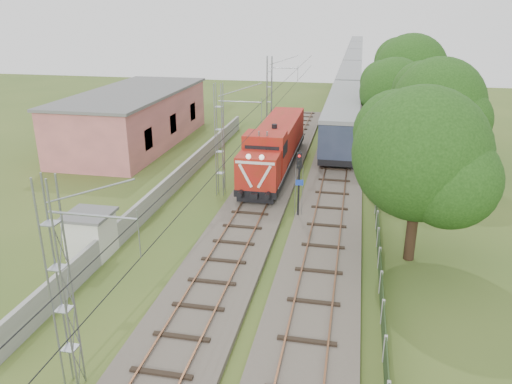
% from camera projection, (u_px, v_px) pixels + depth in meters
% --- Properties ---
extents(ground, '(140.00, 140.00, 0.00)m').
position_uv_depth(ground, '(216.00, 281.00, 24.88)').
color(ground, '#39531F').
rests_on(ground, ground).
extents(track_main, '(4.20, 70.00, 0.45)m').
position_uv_depth(track_main, '(246.00, 222.00, 31.24)').
color(track_main, '#6B6054').
rests_on(track_main, ground).
extents(track_side, '(4.20, 80.00, 0.45)m').
position_uv_depth(track_side, '(337.00, 166.00, 42.24)').
color(track_side, '#6B6054').
rests_on(track_side, ground).
extents(catenary, '(3.31, 70.00, 8.00)m').
position_uv_depth(catenary, '(220.00, 140.00, 35.03)').
color(catenary, gray).
rests_on(catenary, ground).
extents(boundary_wall, '(0.25, 40.00, 1.50)m').
position_uv_depth(boundary_wall, '(175.00, 181.00, 36.85)').
color(boundary_wall, '#9E9E99').
rests_on(boundary_wall, ground).
extents(station_building, '(8.40, 20.40, 5.22)m').
position_uv_depth(station_building, '(134.00, 118.00, 48.79)').
color(station_building, '#DB7875').
rests_on(station_building, ground).
extents(fence, '(0.12, 32.00, 1.20)m').
position_uv_depth(fence, '(379.00, 258.00, 25.93)').
color(fence, black).
rests_on(fence, ground).
extents(locomotive, '(2.93, 16.74, 4.25)m').
position_uv_depth(locomotive, '(275.00, 146.00, 40.56)').
color(locomotive, black).
rests_on(locomotive, ground).
extents(coach_rake, '(3.22, 120.52, 3.73)m').
position_uv_depth(coach_rake, '(353.00, 63.00, 95.04)').
color(coach_rake, black).
rests_on(coach_rake, ground).
extents(signal_post, '(0.50, 0.39, 4.53)m').
position_uv_depth(signal_post, '(299.00, 174.00, 30.97)').
color(signal_post, black).
rests_on(signal_post, ground).
extents(relay_hut, '(2.43, 2.43, 2.49)m').
position_uv_depth(relay_hut, '(91.00, 234.00, 27.10)').
color(relay_hut, silver).
rests_on(relay_hut, ground).
extents(tree_a, '(7.22, 6.88, 9.36)m').
position_uv_depth(tree_a, '(422.00, 156.00, 25.03)').
color(tree_a, '#311D14').
rests_on(tree_a, ground).
extents(tree_b, '(7.28, 6.94, 9.44)m').
position_uv_depth(tree_b, '(439.00, 104.00, 37.72)').
color(tree_b, '#311D14').
rests_on(tree_b, ground).
extents(tree_c, '(6.60, 6.28, 8.55)m').
position_uv_depth(tree_c, '(394.00, 92.00, 46.40)').
color(tree_c, '#311D14').
rests_on(tree_c, ground).
extents(tree_d, '(7.97, 7.59, 10.33)m').
position_uv_depth(tree_d, '(411.00, 71.00, 52.39)').
color(tree_d, '#311D14').
rests_on(tree_d, ground).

